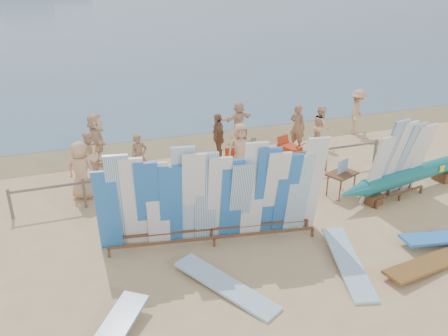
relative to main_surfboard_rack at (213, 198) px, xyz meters
name	(u,v)px	position (x,y,z in m)	size (l,w,h in m)	color
ground	(250,234)	(1.04, 0.01, -1.26)	(160.00, 160.00, 0.00)	tan
wet_sand_strip	(182,143)	(1.04, 7.21, -1.26)	(40.00, 2.60, 0.01)	olive
fence	(215,169)	(1.04, 3.01, -0.63)	(12.08, 0.08, 0.90)	#6E6053
main_surfboard_rack	(213,198)	(0.00, 0.00, 0.00)	(5.68, 1.56, 2.82)	brown
side_surfboard_rack	(399,162)	(5.96, 0.51, -0.06)	(2.40, 1.07, 2.68)	brown
outrigger_canoe	(411,176)	(6.72, 0.75, -0.72)	(5.92, 1.55, 0.84)	brown
vendor_table	(341,183)	(4.54, 1.24, -0.86)	(1.07, 0.92, 1.19)	brown
flat_board_a	(226,289)	(-0.34, -1.94, -1.26)	(0.56, 2.70, 0.07)	#8BBCDF
flat_board_d	(448,241)	(5.77, -1.99, -1.26)	(0.56, 2.70, 0.07)	blue
flat_board_c	(430,267)	(4.51, -2.76, -1.26)	(0.56, 2.70, 0.07)	brown
flat_board_b	(347,267)	(2.67, -2.10, -1.26)	(0.56, 2.70, 0.07)	#8BBCDF
beach_chair_left	(233,167)	(1.93, 3.79, -1.01)	(0.70, 0.71, 0.86)	#B83113
beach_chair_right	(213,171)	(1.22, 3.78, -1.03)	(0.52, 0.53, 0.77)	#B83113
stroller	(289,156)	(3.93, 3.60, -0.81)	(0.80, 0.96, 1.12)	#B83113
beachgoer_11	(96,139)	(-2.27, 6.21, -0.32)	(1.74, 0.56, 1.87)	beige
beachgoer_extra_0	(357,112)	(8.20, 5.95, -0.32)	(1.21, 0.50, 1.87)	tan
beachgoer_5	(239,120)	(3.37, 7.05, -0.49)	(1.43, 0.46, 1.54)	beige
beachgoer_4	(218,137)	(1.88, 5.19, -0.39)	(1.02, 0.44, 1.74)	#8C6042
beachgoer_6	(240,150)	(2.15, 3.67, -0.35)	(0.89, 0.42, 1.82)	tan
beachgoer_1	(139,156)	(-1.07, 4.55, -0.49)	(0.56, 0.31, 1.53)	#8C6042
beachgoer_7	(297,127)	(5.06, 5.21, -0.38)	(0.64, 0.35, 1.75)	#8C6042
beachgoer_2	(89,155)	(-2.62, 5.11, -0.46)	(0.78, 0.37, 1.60)	beige
beachgoer_8	(321,126)	(6.08, 5.21, -0.46)	(0.78, 0.37, 1.60)	beige
beachgoer_0	(81,170)	(-2.96, 3.69, -0.35)	(0.89, 0.42, 1.81)	tan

